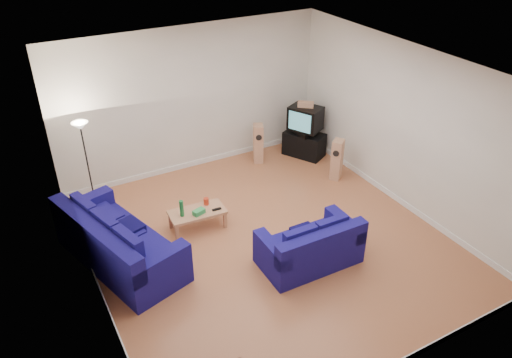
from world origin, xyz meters
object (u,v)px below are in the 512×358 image
sofa_loveseat (311,248)px  television (305,118)px  sofa_three_seat (117,246)px  tv_stand (304,144)px  coffee_table (197,213)px

sofa_loveseat → television: 4.02m
sofa_three_seat → sofa_loveseat: bearing=44.4°
tv_stand → sofa_loveseat: bearing=-60.6°
coffee_table → television: 3.75m
coffee_table → tv_stand: size_ratio=1.15×
tv_stand → television: television is taller
sofa_loveseat → television: (2.11, 3.37, 0.63)m
sofa_loveseat → sofa_three_seat: bearing=151.7°
tv_stand → sofa_three_seat: bearing=-98.9°
sofa_three_seat → tv_stand: sofa_three_seat is taller
sofa_three_seat → coffee_table: bearing=83.7°
sofa_loveseat → coffee_table: (-1.27, 1.87, 0.01)m
sofa_three_seat → sofa_loveseat: 3.27m
coffee_table → tv_stand: 3.69m
sofa_three_seat → sofa_loveseat: sofa_three_seat is taller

